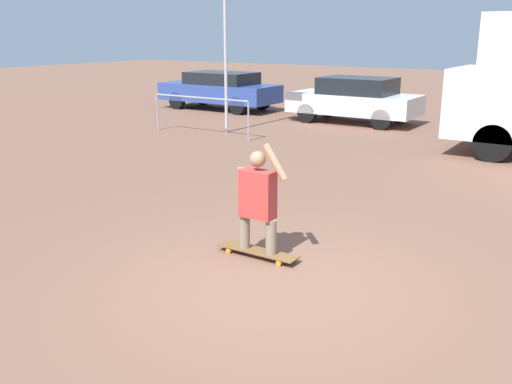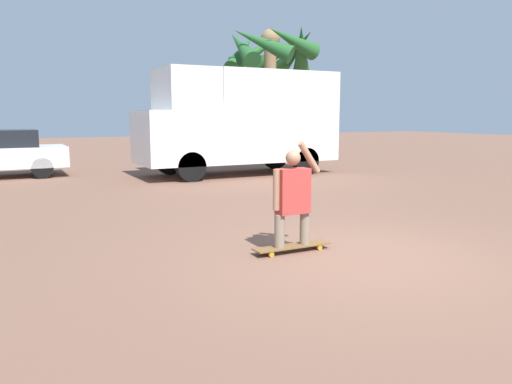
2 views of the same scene
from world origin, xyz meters
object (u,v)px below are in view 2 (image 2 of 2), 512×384
camper_van (241,119)px  palm_tree_near_van (271,53)px  person_skateboarder (293,194)px  skateboard (292,246)px

camper_van → palm_tree_near_van: size_ratio=1.09×
person_skateboarder → palm_tree_near_van: 15.96m
person_skateboarder → camper_van: (3.40, 8.62, 0.95)m
skateboard → palm_tree_near_van: palm_tree_near_van is taller
camper_van → palm_tree_near_van: 6.97m
skateboard → person_skateboarder: bearing=-180.0°
skateboard → person_skateboarder: 0.73m
person_skateboarder → camper_van: 9.32m
person_skateboarder → palm_tree_near_van: size_ratio=0.25×
person_skateboarder → camper_van: size_ratio=0.23×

